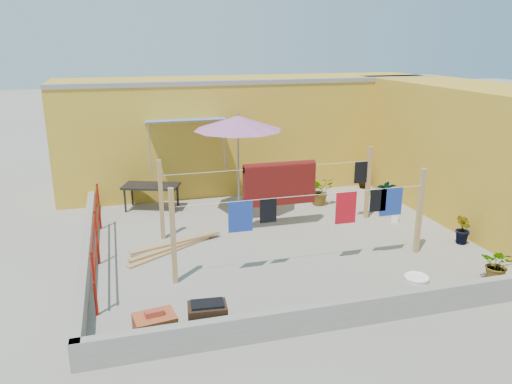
% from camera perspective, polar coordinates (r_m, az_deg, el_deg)
% --- Properties ---
extents(ground, '(80.00, 80.00, 0.00)m').
position_cam_1_polar(ground, '(11.12, 2.85, -5.48)').
color(ground, '#9E998E').
rests_on(ground, ground).
extents(wall_back, '(11.00, 3.27, 3.21)m').
position_cam_1_polar(wall_back, '(15.15, -0.95, 6.94)').
color(wall_back, gold).
rests_on(wall_back, ground).
extents(wall_right, '(2.40, 9.00, 3.20)m').
position_cam_1_polar(wall_right, '(13.20, 24.94, 3.83)').
color(wall_right, gold).
rests_on(wall_right, ground).
extents(parapet_front, '(8.30, 0.16, 0.44)m').
position_cam_1_polar(parapet_front, '(8.06, 11.22, -13.30)').
color(parapet_front, gray).
rests_on(parapet_front, ground).
extents(parapet_left, '(0.16, 7.30, 0.44)m').
position_cam_1_polar(parapet_left, '(10.55, -18.78, -6.40)').
color(parapet_left, gray).
rests_on(parapet_left, ground).
extents(red_railing, '(0.05, 4.20, 1.10)m').
position_cam_1_polar(red_railing, '(10.17, -17.80, -4.14)').
color(red_railing, maroon).
rests_on(red_railing, ground).
extents(clothesline_rig, '(5.09, 2.35, 1.80)m').
position_cam_1_polar(clothesline_rig, '(11.32, 3.08, 0.44)').
color(clothesline_rig, tan).
rests_on(clothesline_rig, ground).
extents(patio_umbrella, '(2.76, 2.76, 2.58)m').
position_cam_1_polar(patio_umbrella, '(12.11, -2.08, 7.82)').
color(patio_umbrella, gray).
rests_on(patio_umbrella, ground).
extents(outdoor_table, '(1.57, 1.15, 0.66)m').
position_cam_1_polar(outdoor_table, '(13.17, -11.90, 0.53)').
color(outdoor_table, black).
rests_on(outdoor_table, ground).
extents(brick_stack, '(0.65, 0.51, 0.51)m').
position_cam_1_polar(brick_stack, '(7.67, -11.44, -15.00)').
color(brick_stack, '#A95727').
rests_on(brick_stack, ground).
extents(lumber_pile, '(2.07, 1.28, 0.13)m').
position_cam_1_polar(lumber_pile, '(10.73, -9.44, -6.18)').
color(lumber_pile, tan).
rests_on(lumber_pile, ground).
extents(brazier, '(0.61, 0.44, 0.52)m').
position_cam_1_polar(brazier, '(7.72, -5.54, -14.19)').
color(brazier, '#311C13').
rests_on(brazier, ground).
extents(white_basin, '(0.46, 0.46, 0.08)m').
position_cam_1_polar(white_basin, '(9.79, 17.87, -9.32)').
color(white_basin, white).
rests_on(white_basin, ground).
extents(water_jug_a, '(0.20, 0.20, 0.31)m').
position_cam_1_polar(water_jug_a, '(12.60, 15.62, -2.69)').
color(water_jug_a, white).
rests_on(water_jug_a, ground).
extents(water_jug_b, '(0.22, 0.22, 0.35)m').
position_cam_1_polar(water_jug_b, '(14.19, 14.66, -0.36)').
color(water_jug_b, white).
rests_on(water_jug_b, ground).
extents(green_hose, '(0.47, 0.47, 0.07)m').
position_cam_1_polar(green_hose, '(14.76, 13.38, -0.10)').
color(green_hose, '#1D7D1B').
rests_on(green_hose, ground).
extents(plant_back_a, '(0.72, 0.63, 0.76)m').
position_cam_1_polar(plant_back_a, '(13.46, 7.32, 0.15)').
color(plant_back_a, '#1B5819').
rests_on(plant_back_a, ground).
extents(plant_back_b, '(0.45, 0.45, 0.65)m').
position_cam_1_polar(plant_back_b, '(15.22, 12.29, 1.65)').
color(plant_back_b, '#1B5819').
rests_on(plant_back_b, ground).
extents(plant_right_a, '(0.56, 0.45, 0.92)m').
position_cam_1_polar(plant_right_a, '(12.93, 14.55, -0.60)').
color(plant_right_a, '#1B5819').
rests_on(plant_right_a, ground).
extents(plant_right_b, '(0.40, 0.45, 0.69)m').
position_cam_1_polar(plant_right_b, '(11.64, 22.62, -3.96)').
color(plant_right_b, '#1B5819').
rests_on(plant_right_b, ground).
extents(plant_right_c, '(0.73, 0.75, 0.64)m').
position_cam_1_polar(plant_right_c, '(10.18, 25.95, -7.51)').
color(plant_right_c, '#1B5819').
rests_on(plant_right_c, ground).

